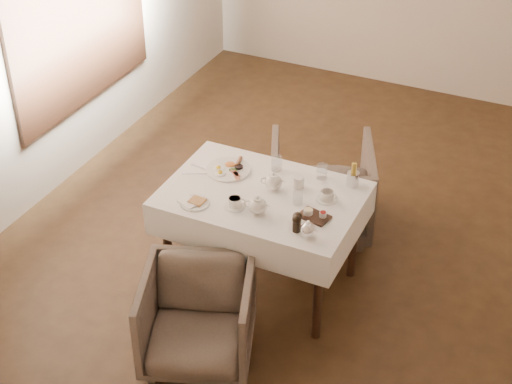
{
  "coord_description": "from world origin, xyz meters",
  "views": [
    {
      "loc": [
        1.54,
        -4.75,
        3.63
      ],
      "look_at": [
        -0.2,
        -1.01,
        0.82
      ],
      "focal_mm": 55.0,
      "sensor_mm": 36.0,
      "label": 1
    }
  ],
  "objects_px": {
    "armchair_near": "(197,318)",
    "armchair_far": "(321,187)",
    "table": "(262,208)",
    "teapot_centre": "(273,181)",
    "breakfast_plate": "(229,169)"
  },
  "relations": [
    {
      "from": "armchair_near",
      "to": "teapot_centre",
      "type": "height_order",
      "value": "teapot_centre"
    },
    {
      "from": "table",
      "to": "teapot_centre",
      "type": "relative_size",
      "value": 8.21
    },
    {
      "from": "armchair_near",
      "to": "breakfast_plate",
      "type": "xyz_separation_m",
      "value": [
        -0.26,
        0.96,
        0.46
      ]
    },
    {
      "from": "breakfast_plate",
      "to": "teapot_centre",
      "type": "relative_size",
      "value": 1.96
    },
    {
      "from": "armchair_near",
      "to": "teapot_centre",
      "type": "relative_size",
      "value": 4.37
    },
    {
      "from": "armchair_near",
      "to": "armchair_far",
      "type": "relative_size",
      "value": 0.88
    },
    {
      "from": "table",
      "to": "armchair_far",
      "type": "bearing_deg",
      "value": 81.51
    },
    {
      "from": "armchair_far",
      "to": "teapot_centre",
      "type": "xyz_separation_m",
      "value": [
        -0.07,
        -0.72,
        0.47
      ]
    },
    {
      "from": "armchair_far",
      "to": "teapot_centre",
      "type": "distance_m",
      "value": 0.86
    },
    {
      "from": "armchair_near",
      "to": "armchair_far",
      "type": "distance_m",
      "value": 1.61
    },
    {
      "from": "teapot_centre",
      "to": "breakfast_plate",
      "type": "bearing_deg",
      "value": 150.33
    },
    {
      "from": "table",
      "to": "breakfast_plate",
      "type": "xyz_separation_m",
      "value": [
        -0.32,
        0.16,
        0.13
      ]
    },
    {
      "from": "teapot_centre",
      "to": "armchair_far",
      "type": "bearing_deg",
      "value": 67.37
    },
    {
      "from": "teapot_centre",
      "to": "armchair_near",
      "type": "bearing_deg",
      "value": -113.95
    },
    {
      "from": "armchair_far",
      "to": "teapot_centre",
      "type": "bearing_deg",
      "value": 61.45
    }
  ]
}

